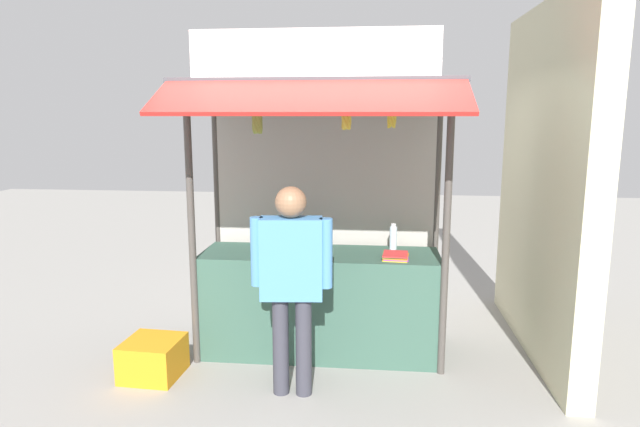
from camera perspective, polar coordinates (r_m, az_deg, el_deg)
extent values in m
plane|color=gray|center=(5.09, 0.00, -14.18)|extent=(20.00, 20.00, 0.00)
cube|color=#385B4C|center=(4.92, 0.00, -9.31)|extent=(2.08, 0.64, 0.92)
cylinder|color=#4C4742|center=(4.64, -13.28, -1.62)|extent=(0.06, 0.06, 2.35)
cylinder|color=#4C4742|center=(4.43, 13.07, -2.19)|extent=(0.06, 0.06, 2.35)
cylinder|color=#4C4742|center=(5.36, -10.63, 0.04)|extent=(0.06, 0.06, 2.35)
cylinder|color=#4C4742|center=(5.17, 12.04, -0.38)|extent=(0.06, 0.06, 2.35)
cube|color=#B7B2A8|center=(5.17, 0.50, -0.44)|extent=(2.04, 0.04, 2.30)
cube|color=#3F3F44|center=(4.60, -0.05, 13.49)|extent=(2.28, 0.96, 0.04)
cube|color=red|center=(3.87, -1.19, 12.07)|extent=(2.24, 0.51, 0.26)
cube|color=white|center=(4.19, -0.69, 16.48)|extent=(1.87, 0.04, 0.35)
cylinder|color=#59544C|center=(4.22, -0.60, 12.42)|extent=(1.97, 0.02, 0.02)
cylinder|color=silver|center=(5.11, -6.79, -2.02)|extent=(0.07, 0.07, 0.22)
cylinder|color=#198C33|center=(5.09, -6.82, -0.67)|extent=(0.04, 0.04, 0.03)
cylinder|color=silver|center=(4.98, -0.21, -2.18)|extent=(0.07, 0.07, 0.23)
cylinder|color=blue|center=(4.95, -0.21, -0.68)|extent=(0.05, 0.05, 0.03)
cylinder|color=silver|center=(4.93, 7.66, -2.55)|extent=(0.07, 0.07, 0.21)
cylinder|color=white|center=(4.91, 7.70, -1.22)|extent=(0.04, 0.04, 0.03)
cube|color=yellow|center=(4.64, 7.91, -4.66)|extent=(0.23, 0.25, 0.01)
cube|color=purple|center=(4.64, 7.97, -4.56)|extent=(0.22, 0.24, 0.01)
cube|color=orange|center=(4.64, 7.94, -4.44)|extent=(0.23, 0.26, 0.01)
cube|color=green|center=(4.65, 7.81, -4.30)|extent=(0.22, 0.24, 0.01)
cube|color=red|center=(4.63, 7.89, -4.22)|extent=(0.22, 0.25, 0.01)
cube|color=purple|center=(4.60, -4.25, -4.71)|extent=(0.23, 0.26, 0.01)
cube|color=white|center=(4.59, -4.24, -4.64)|extent=(0.22, 0.25, 0.01)
cube|color=orange|center=(4.61, -4.16, -4.51)|extent=(0.23, 0.25, 0.01)
cube|color=black|center=(4.60, -4.31, -4.43)|extent=(0.23, 0.25, 0.01)
cube|color=orange|center=(4.60, -4.32, -4.27)|extent=(0.24, 0.26, 0.01)
cube|color=white|center=(4.59, -4.19, -4.20)|extent=(0.22, 0.25, 0.01)
cube|color=yellow|center=(4.60, -4.30, -4.08)|extent=(0.22, 0.25, 0.01)
cylinder|color=#332D23|center=(4.20, 2.78, 11.54)|extent=(0.01, 0.01, 0.10)
cylinder|color=olive|center=(4.20, 2.78, 10.60)|extent=(0.04, 0.04, 0.04)
ellipsoid|color=yellow|center=(4.20, 3.03, 9.60)|extent=(0.04, 0.08, 0.14)
ellipsoid|color=yellow|center=(4.21, 2.87, 9.59)|extent=(0.07, 0.05, 0.14)
ellipsoid|color=yellow|center=(4.21, 2.61, 9.61)|extent=(0.07, 0.06, 0.14)
ellipsoid|color=yellow|center=(4.20, 2.56, 9.59)|extent=(0.04, 0.07, 0.14)
ellipsoid|color=yellow|center=(4.17, 2.62, 9.62)|extent=(0.08, 0.06, 0.14)
ellipsoid|color=yellow|center=(4.18, 2.87, 9.60)|extent=(0.08, 0.06, 0.14)
cylinder|color=#332D23|center=(4.29, -6.61, 11.47)|extent=(0.01, 0.01, 0.10)
cylinder|color=olive|center=(4.29, -6.59, 10.56)|extent=(0.04, 0.04, 0.04)
ellipsoid|color=olive|center=(4.28, -6.30, 9.35)|extent=(0.04, 0.08, 0.17)
ellipsoid|color=olive|center=(4.30, -6.32, 9.36)|extent=(0.06, 0.07, 0.17)
ellipsoid|color=olive|center=(4.31, -6.51, 9.36)|extent=(0.08, 0.04, 0.17)
ellipsoid|color=olive|center=(4.30, -6.69, 9.34)|extent=(0.06, 0.06, 0.17)
ellipsoid|color=olive|center=(4.29, -6.86, 9.35)|extent=(0.04, 0.08, 0.17)
ellipsoid|color=olive|center=(4.28, -6.82, 9.35)|extent=(0.07, 0.07, 0.17)
ellipsoid|color=olive|center=(4.27, -6.61, 9.34)|extent=(0.08, 0.04, 0.17)
ellipsoid|color=olive|center=(4.27, -6.40, 9.35)|extent=(0.07, 0.07, 0.17)
cylinder|color=#332D23|center=(4.19, 7.54, 11.66)|extent=(0.01, 0.01, 0.07)
cylinder|color=olive|center=(4.19, 7.52, 10.90)|extent=(0.04, 0.04, 0.04)
ellipsoid|color=yellow|center=(4.19, 7.81, 9.80)|extent=(0.03, 0.07, 0.15)
ellipsoid|color=yellow|center=(4.21, 7.60, 9.80)|extent=(0.07, 0.05, 0.15)
ellipsoid|color=yellow|center=(4.21, 7.36, 9.80)|extent=(0.06, 0.05, 0.15)
ellipsoid|color=yellow|center=(4.19, 7.23, 9.80)|extent=(0.03, 0.06, 0.15)
ellipsoid|color=yellow|center=(4.17, 7.37, 9.82)|extent=(0.08, 0.05, 0.15)
ellipsoid|color=yellow|center=(4.17, 7.62, 9.79)|extent=(0.06, 0.05, 0.15)
cylinder|color=#383842|center=(4.26, -4.13, -13.62)|extent=(0.12, 0.12, 0.77)
cylinder|color=#383842|center=(4.24, -1.72, -13.75)|extent=(0.12, 0.12, 0.77)
cube|color=#4C8CCC|center=(4.02, -3.02, -4.71)|extent=(0.47, 0.24, 0.61)
cylinder|color=#4C8CCC|center=(4.06, -6.59, -3.97)|extent=(0.10, 0.10, 0.52)
cylinder|color=#4C8CCC|center=(3.98, 0.61, -4.18)|extent=(0.10, 0.10, 0.52)
sphere|color=#936B4C|center=(3.93, -3.08, 1.19)|extent=(0.23, 0.23, 0.23)
cube|color=orange|center=(4.80, -17.06, -14.26)|extent=(0.47, 0.47, 0.31)
cube|color=beige|center=(5.16, 22.47, 3.00)|extent=(0.20, 2.40, 3.05)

